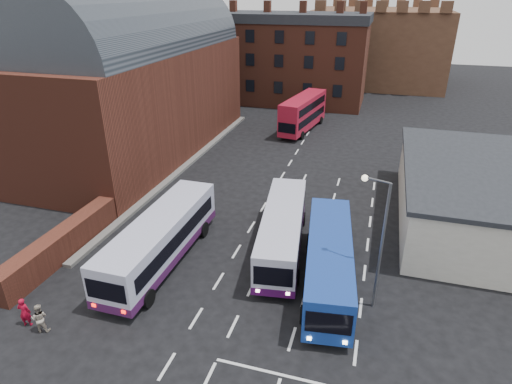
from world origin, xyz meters
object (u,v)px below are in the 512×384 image
(bus_white_outbound, at_px, (161,236))
(street_lamp, at_px, (378,233))
(pedestrian_red, at_px, (24,312))
(bus_white_inbound, at_px, (282,229))
(bus_blue, at_px, (329,259))
(bus_red_double, at_px, (303,113))
(pedestrian_beige, at_px, (40,318))

(bus_white_outbound, xyz_separation_m, street_lamp, (12.35, -0.47, 2.60))
(bus_white_outbound, distance_m, street_lamp, 12.62)
(pedestrian_red, bearing_deg, street_lamp, -174.15)
(bus_white_outbound, xyz_separation_m, pedestrian_red, (-3.88, -6.90, -0.96))
(bus_white_inbound, height_order, bus_blue, bus_blue)
(bus_red_double, bearing_deg, bus_blue, 112.96)
(bus_white_inbound, bearing_deg, bus_blue, 133.92)
(pedestrian_beige, bearing_deg, bus_white_inbound, -154.02)
(bus_blue, xyz_separation_m, street_lamp, (2.36, -1.11, 2.70))
(bus_blue, height_order, bus_red_double, bus_red_double)
(bus_white_inbound, bearing_deg, bus_red_double, -89.83)
(bus_white_inbound, relative_size, street_lamp, 1.45)
(pedestrian_red, distance_m, pedestrian_beige, 1.00)
(bus_white_outbound, bearing_deg, bus_white_inbound, 25.59)
(street_lamp, bearing_deg, pedestrian_red, -158.38)
(bus_blue, height_order, pedestrian_red, bus_blue)
(street_lamp, distance_m, pedestrian_red, 17.81)
(bus_white_outbound, height_order, bus_white_inbound, bus_white_outbound)
(bus_white_inbound, relative_size, pedestrian_beige, 6.71)
(pedestrian_red, relative_size, pedestrian_beige, 1.04)
(pedestrian_beige, bearing_deg, pedestrian_red, -27.46)
(bus_white_inbound, bearing_deg, pedestrian_beige, 38.78)
(bus_blue, distance_m, bus_red_double, 29.16)
(bus_white_inbound, distance_m, pedestrian_red, 14.67)
(bus_white_inbound, bearing_deg, bus_white_outbound, 17.42)
(pedestrian_beige, bearing_deg, bus_red_double, -120.12)
(bus_blue, relative_size, pedestrian_beige, 6.78)
(bus_blue, bearing_deg, pedestrian_beige, 23.27)
(street_lamp, xyz_separation_m, pedestrian_red, (-16.22, -6.43, -3.56))
(bus_blue, distance_m, pedestrian_beige, 15.00)
(bus_white_inbound, distance_m, bus_red_double, 26.04)
(bus_white_outbound, bearing_deg, pedestrian_beige, -112.05)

